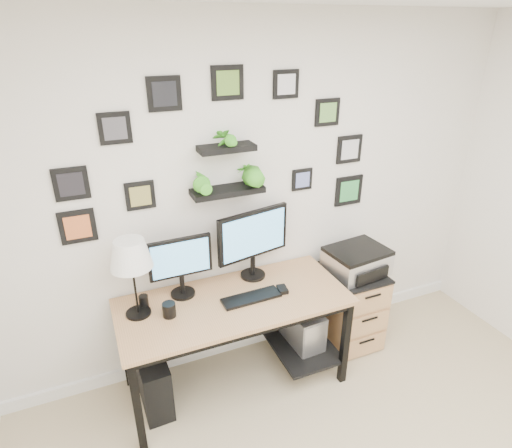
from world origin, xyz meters
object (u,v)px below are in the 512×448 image
mug (169,310)px  pc_tower_black (154,381)px  monitor_left (181,263)px  file_cabinet (350,306)px  pc_tower_grey (298,332)px  printer (357,261)px  desk (237,310)px  monitor_right (253,239)px  table_lamp (130,256)px

mug → pc_tower_black: size_ratio=0.23×
monitor_left → file_cabinet: bearing=-4.3°
pc_tower_black → pc_tower_grey: 1.17m
printer → monitor_left: bearing=175.3°
pc_tower_grey → desk: bearing=-176.2°
pc_tower_grey → file_cabinet: size_ratio=0.75×
mug → monitor_right: bearing=18.7°
file_cabinet → monitor_right: bearing=170.6°
monitor_left → pc_tower_black: monitor_left is taller
printer → pc_tower_black: bearing=-178.1°
pc_tower_black → pc_tower_grey: (1.17, 0.04, 0.03)m
table_lamp → pc_tower_grey: 1.53m
file_cabinet → mug: bearing=-176.3°
monitor_left → pc_tower_black: 0.87m
pc_tower_black → pc_tower_grey: size_ratio=0.83×
desk → monitor_left: 0.54m
mug → table_lamp: bearing=150.7°
monitor_left → table_lamp: bearing=-163.3°
pc_tower_grey → printer: 0.74m
desk → mug: bearing=-175.4°
desk → mug: size_ratio=16.39×
table_lamp → pc_tower_black: 0.98m
monitor_right → mug: size_ratio=5.88×
file_cabinet → printer: size_ratio=1.36×
monitor_right → pc_tower_black: bearing=-166.5°
pc_tower_black → printer: size_ratio=0.85×
monitor_left → file_cabinet: (1.37, -0.10, -0.68)m
desk → printer: bearing=2.6°
file_cabinet → monitor_left: bearing=175.7°
pc_tower_grey → pc_tower_black: bearing=-177.9°
table_lamp → file_cabinet: 1.90m
monitor_right → printer: (0.83, -0.15, -0.29)m
desk → table_lamp: (-0.67, 0.06, 0.56)m
desk → monitor_right: size_ratio=2.79×
printer → table_lamp: bearing=179.5°
monitor_right → file_cabinet: size_ratio=0.86×
pc_tower_black → file_cabinet: file_cabinet is taller
mug → printer: printer is taller
file_cabinet → printer: 0.44m
file_cabinet → desk: bearing=-176.8°
monitor_left → table_lamp: table_lamp is taller
pc_tower_black → printer: printer is taller
table_lamp → mug: (0.18, -0.10, -0.39)m
pc_tower_grey → table_lamp: bearing=178.7°
table_lamp → pc_tower_grey: size_ratio=1.09×
pc_tower_grey → file_cabinet: 0.51m
monitor_left → pc_tower_grey: size_ratio=0.89×
desk → monitor_right: monitor_right is taller
monitor_left → mug: bearing=-125.2°
monitor_left → table_lamp: size_ratio=0.82×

